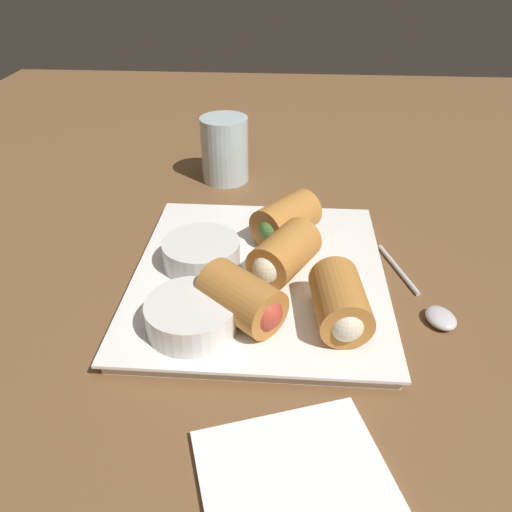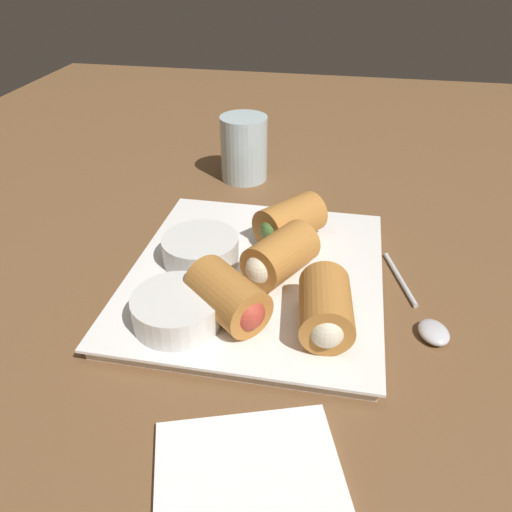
{
  "view_description": "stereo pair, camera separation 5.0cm",
  "coord_description": "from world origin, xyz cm",
  "px_view_note": "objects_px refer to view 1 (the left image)",
  "views": [
    {
      "loc": [
        -40.07,
        -0.37,
        33.4
      ],
      "look_at": [
        1.85,
        2.53,
        5.36
      ],
      "focal_mm": 35.0,
      "sensor_mm": 36.0,
      "label": 1
    },
    {
      "loc": [
        -39.42,
        -5.37,
        33.4
      ],
      "look_at": [
        1.85,
        2.53,
        5.36
      ],
      "focal_mm": 35.0,
      "sensor_mm": 36.0,
      "label": 2
    }
  ],
  "objects_px": {
    "dipping_bowl_near": "(198,252)",
    "spoon": "(429,308)",
    "drinking_glass": "(222,149)",
    "dipping_bowl_far": "(187,314)",
    "napkin": "(300,509)",
    "serving_plate": "(256,277)"
  },
  "relations": [
    {
      "from": "dipping_bowl_near",
      "to": "spoon",
      "type": "bearing_deg",
      "value": -101.28
    },
    {
      "from": "spoon",
      "to": "napkin",
      "type": "distance_m",
      "value": 0.24
    },
    {
      "from": "drinking_glass",
      "to": "spoon",
      "type": "bearing_deg",
      "value": -140.82
    },
    {
      "from": "dipping_bowl_far",
      "to": "drinking_glass",
      "type": "xyz_separation_m",
      "value": [
        0.34,
        0.01,
        0.02
      ]
    },
    {
      "from": "serving_plate",
      "to": "dipping_bowl_far",
      "type": "bearing_deg",
      "value": 148.95
    },
    {
      "from": "dipping_bowl_near",
      "to": "spoon",
      "type": "xyz_separation_m",
      "value": [
        -0.05,
        -0.23,
        -0.02
      ]
    },
    {
      "from": "serving_plate",
      "to": "dipping_bowl_near",
      "type": "bearing_deg",
      "value": 81.5
    },
    {
      "from": "dipping_bowl_near",
      "to": "spoon",
      "type": "relative_size",
      "value": 0.54
    },
    {
      "from": "serving_plate",
      "to": "drinking_glass",
      "type": "bearing_deg",
      "value": 14.64
    },
    {
      "from": "napkin",
      "to": "drinking_glass",
      "type": "xyz_separation_m",
      "value": [
        0.49,
        0.11,
        0.04
      ]
    },
    {
      "from": "dipping_bowl_near",
      "to": "spoon",
      "type": "distance_m",
      "value": 0.24
    },
    {
      "from": "serving_plate",
      "to": "spoon",
      "type": "relative_size",
      "value": 1.91
    },
    {
      "from": "dipping_bowl_far",
      "to": "serving_plate",
      "type": "bearing_deg",
      "value": -31.05
    },
    {
      "from": "dipping_bowl_near",
      "to": "napkin",
      "type": "relative_size",
      "value": 0.44
    },
    {
      "from": "serving_plate",
      "to": "dipping_bowl_far",
      "type": "distance_m",
      "value": 0.11
    },
    {
      "from": "dipping_bowl_far",
      "to": "spoon",
      "type": "height_order",
      "value": "dipping_bowl_far"
    },
    {
      "from": "dipping_bowl_near",
      "to": "dipping_bowl_far",
      "type": "relative_size",
      "value": 1.0
    },
    {
      "from": "dipping_bowl_far",
      "to": "napkin",
      "type": "height_order",
      "value": "dipping_bowl_far"
    },
    {
      "from": "dipping_bowl_near",
      "to": "drinking_glass",
      "type": "bearing_deg",
      "value": 1.09
    },
    {
      "from": "dipping_bowl_far",
      "to": "spoon",
      "type": "relative_size",
      "value": 0.54
    },
    {
      "from": "napkin",
      "to": "drinking_glass",
      "type": "bearing_deg",
      "value": 12.62
    },
    {
      "from": "dipping_bowl_near",
      "to": "dipping_bowl_far",
      "type": "height_order",
      "value": "same"
    }
  ]
}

